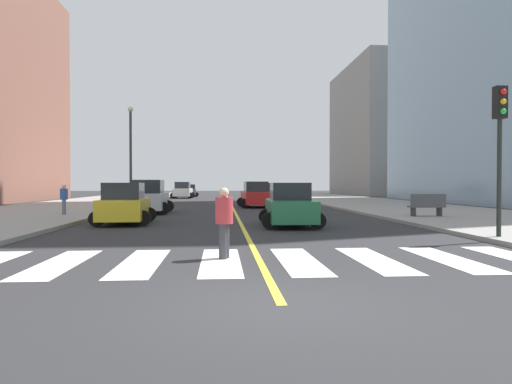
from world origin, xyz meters
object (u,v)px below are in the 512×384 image
at_px(car_black_nearest, 264,190).
at_px(pedestrian_crossing, 224,220).
at_px(pedestrian_walking_west, 64,198).
at_px(car_yellow_third, 124,205).
at_px(traffic_light_near_corner, 500,131).
at_px(car_green_seventh, 290,206).
at_px(car_white_fifth, 183,191).
at_px(car_red_fourth, 256,195).
at_px(park_bench, 427,206).
at_px(car_silver_second, 148,198).
at_px(street_lamp, 131,147).
at_px(car_gray_sixth, 190,191).

xyz_separation_m(car_black_nearest, pedestrian_crossing, (-5.80, -52.27, 0.07)).
bearing_deg(pedestrian_walking_west, car_yellow_third, -149.24).
bearing_deg(car_yellow_third, traffic_light_near_corner, -32.08).
bearing_deg(car_green_seventh, car_white_fifth, -76.81).
bearing_deg(pedestrian_crossing, car_green_seventh, 1.11).
height_order(car_red_fourth, park_bench, car_red_fourth).
bearing_deg(car_silver_second, car_yellow_third, -90.07).
xyz_separation_m(pedestrian_walking_west, street_lamp, (1.30, 11.99, 3.66)).
height_order(pedestrian_crossing, pedestrian_walking_west, pedestrian_walking_west).
distance_m(car_yellow_third, pedestrian_walking_west, 6.18).
bearing_deg(car_gray_sixth, car_red_fourth, -78.60).
bearing_deg(street_lamp, park_bench, -40.44).
height_order(park_bench, street_lamp, street_lamp).
distance_m(car_red_fourth, pedestrian_crossing, 24.59).
bearing_deg(traffic_light_near_corner, street_lamp, -56.70).
height_order(car_gray_sixth, pedestrian_crossing, pedestrian_crossing).
bearing_deg(car_silver_second, pedestrian_walking_west, -145.04).
relative_size(car_red_fourth, car_white_fifth, 0.99).
bearing_deg(car_black_nearest, pedestrian_crossing, 83.44).
relative_size(park_bench, pedestrian_crossing, 1.06).
relative_size(car_silver_second, car_red_fourth, 1.02).
relative_size(car_gray_sixth, traffic_light_near_corner, 0.81).
bearing_deg(car_silver_second, car_black_nearest, 72.87).
relative_size(traffic_light_near_corner, pedestrian_walking_west, 2.93).
xyz_separation_m(car_silver_second, car_white_fifth, (-0.25, 29.42, -0.02)).
relative_size(car_white_fifth, car_gray_sixth, 1.19).
relative_size(car_white_fifth, traffic_light_near_corner, 0.96).
distance_m(car_black_nearest, pedestrian_crossing, 52.59).
bearing_deg(pedestrian_walking_west, pedestrian_crossing, -160.97).
relative_size(car_silver_second, traffic_light_near_corner, 0.97).
height_order(car_silver_second, car_white_fifth, car_silver_second).
bearing_deg(pedestrian_walking_west, car_gray_sixth, -17.06).
xyz_separation_m(car_silver_second, street_lamp, (-2.73, 9.11, 3.74)).
bearing_deg(traffic_light_near_corner, pedestrian_crossing, 17.98).
distance_m(car_gray_sixth, park_bench, 44.07).
xyz_separation_m(car_black_nearest, car_red_fourth, (-3.20, -27.82, 0.04)).
height_order(car_yellow_third, car_red_fourth, car_red_fourth).
bearing_deg(car_red_fourth, traffic_light_near_corner, 102.80).
bearing_deg(car_silver_second, street_lamp, 105.97).
distance_m(car_red_fourth, park_bench, 14.79).
xyz_separation_m(car_gray_sixth, park_bench, (14.54, -41.61, -0.09)).
distance_m(car_silver_second, street_lamp, 10.22).
bearing_deg(traffic_light_near_corner, car_gray_sixth, -75.82).
bearing_deg(traffic_light_near_corner, pedestrian_walking_west, -35.05).
xyz_separation_m(car_green_seventh, pedestrian_crossing, (-2.84, -8.47, 0.08)).
relative_size(car_white_fifth, street_lamp, 0.58).
height_order(car_yellow_third, car_white_fifth, car_white_fifth).
distance_m(park_bench, street_lamp, 23.28).
bearing_deg(car_gray_sixth, pedestrian_walking_west, -98.09).
bearing_deg(traffic_light_near_corner, car_black_nearest, -86.81).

